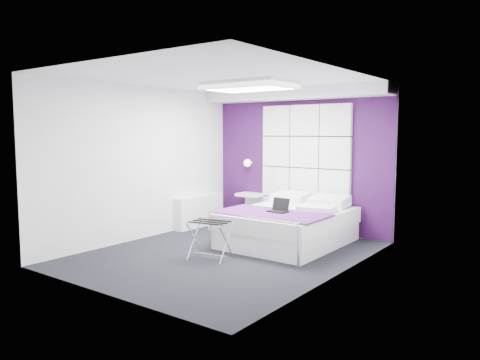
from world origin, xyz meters
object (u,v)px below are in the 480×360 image
object	(u,v)px
wall_lamp	(249,163)
laptop	(279,208)
luggage_rack	(210,240)
nightstand	(250,195)
radiator	(199,211)
bed	(288,225)

from	to	relation	value
wall_lamp	laptop	distance (m)	2.10
luggage_rack	laptop	xyz separation A→B (m)	(0.49, 1.09, 0.36)
wall_lamp	laptop	world-z (taller)	wall_lamp
wall_lamp	laptop	bearing A→B (deg)	-40.81
nightstand	luggage_rack	bearing A→B (deg)	-67.93
laptop	wall_lamp	bearing A→B (deg)	143.38
nightstand	laptop	bearing A→B (deg)	-41.38
luggage_rack	laptop	distance (m)	1.25
wall_lamp	nightstand	xyz separation A→B (m)	(0.08, -0.04, -0.62)
wall_lamp	radiator	size ratio (longest dim) A/B	0.12
bed	luggage_rack	world-z (taller)	bed
radiator	luggage_rack	size ratio (longest dim) A/B	2.17
wall_lamp	bed	xyz separation A→B (m)	(1.48, -0.95, -0.91)
bed	luggage_rack	size ratio (longest dim) A/B	3.74
radiator	laptop	size ratio (longest dim) A/B	3.99
bed	luggage_rack	distance (m)	1.52
luggage_rack	laptop	size ratio (longest dim) A/B	1.84
nightstand	wall_lamp	bearing A→B (deg)	152.27
laptop	radiator	bearing A→B (deg)	169.68
wall_lamp	laptop	size ratio (longest dim) A/B	0.50
bed	luggage_rack	xyz separation A→B (m)	(-0.44, -1.46, -0.03)
bed	nightstand	bearing A→B (deg)	146.90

